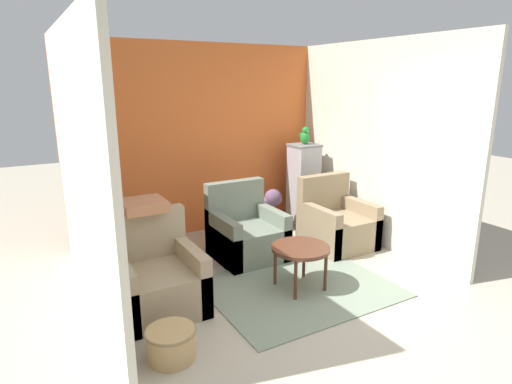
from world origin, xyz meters
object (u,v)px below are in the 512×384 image
(armchair_right, at_px, (336,225))
(parrot, at_px, (305,136))
(coffee_table, at_px, (300,251))
(birdcage, at_px, (303,186))
(potted_plant, at_px, (273,207))
(armchair_middle, at_px, (246,235))
(armchair_left, at_px, (157,280))
(wicker_basket, at_px, (171,343))

(armchair_right, relative_size, parrot, 3.46)
(coffee_table, height_order, birdcage, birdcage)
(armchair_right, bearing_deg, birdcage, 80.86)
(birdcage, distance_m, potted_plant, 0.64)
(coffee_table, xyz_separation_m, armchair_middle, (-0.09, 1.04, -0.13))
(armchair_left, distance_m, armchair_middle, 1.52)
(birdcage, bearing_deg, coffee_table, -126.63)
(coffee_table, height_order, parrot, parrot)
(armchair_right, distance_m, birdcage, 1.04)
(birdcage, xyz_separation_m, potted_plant, (-0.59, -0.06, -0.24))
(armchair_right, distance_m, potted_plant, 1.01)
(parrot, xyz_separation_m, potted_plant, (-0.59, -0.06, -1.00))
(parrot, distance_m, wicker_basket, 3.84)
(wicker_basket, bearing_deg, armchair_right, 24.35)
(armchair_left, bearing_deg, coffee_table, -13.84)
(potted_plant, bearing_deg, armchair_right, -64.79)
(birdcage, bearing_deg, armchair_middle, -153.07)
(armchair_left, distance_m, armchair_right, 2.62)
(coffee_table, xyz_separation_m, potted_plant, (0.71, 1.68, -0.06))
(coffee_table, bearing_deg, potted_plant, 67.14)
(armchair_right, relative_size, birdcage, 0.75)
(armchair_right, distance_m, parrot, 1.46)
(parrot, bearing_deg, birdcage, -90.00)
(armchair_right, distance_m, wicker_basket, 3.00)
(armchair_left, relative_size, armchair_right, 1.00)
(armchair_left, bearing_deg, armchair_right, 9.06)
(armchair_left, relative_size, wicker_basket, 2.28)
(armchair_middle, bearing_deg, birdcage, 26.93)
(armchair_middle, bearing_deg, armchair_left, -153.23)
(armchair_left, distance_m, birdcage, 3.09)
(birdcage, xyz_separation_m, parrot, (-0.00, 0.00, 0.76))
(armchair_right, distance_m, armchair_middle, 1.26)
(parrot, height_order, potted_plant, parrot)
(armchair_left, xyz_separation_m, wicker_basket, (-0.14, -0.82, -0.15))
(coffee_table, height_order, wicker_basket, coffee_table)
(armchair_middle, xyz_separation_m, parrot, (1.39, 0.71, 1.07))
(coffee_table, bearing_deg, armchair_middle, 95.03)
(coffee_table, xyz_separation_m, armchair_right, (1.14, 0.77, -0.13))
(armchair_left, distance_m, parrot, 3.26)
(armchair_right, bearing_deg, parrot, 80.88)
(coffee_table, xyz_separation_m, armchair_left, (-1.45, 0.36, -0.13))
(coffee_table, bearing_deg, birdcage, 53.37)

